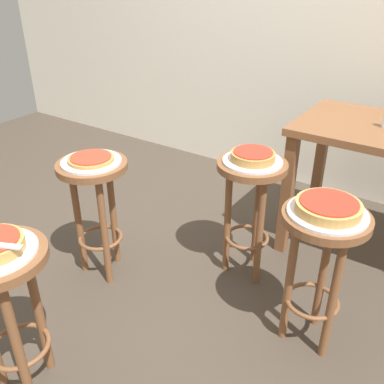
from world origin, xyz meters
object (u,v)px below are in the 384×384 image
(stool_middle, at_px, (95,195))
(stool_rear, at_px, (250,195))
(pizza_leftside, at_px, (328,207))
(serving_plate_leftside, at_px, (327,213))
(pizza_middle, at_px, (91,159))
(serving_plate_rear, at_px, (253,161))
(serving_plate_middle, at_px, (91,162))
(stool_foreground, at_px, (5,294))
(stool_leftside, at_px, (320,252))
(pizza_rear, at_px, (253,156))

(stool_middle, relative_size, stool_rear, 1.00)
(pizza_leftside, xyz_separation_m, stool_rear, (-0.46, 0.28, -0.21))
(serving_plate_leftside, relative_size, stool_rear, 0.47)
(pizza_middle, bearing_deg, serving_plate_rear, 34.37)
(serving_plate_middle, height_order, pizza_middle, pizza_middle)
(stool_foreground, xyz_separation_m, stool_leftside, (0.84, 0.87, 0.00))
(pizza_middle, xyz_separation_m, serving_plate_rear, (0.65, 0.44, -0.02))
(serving_plate_middle, distance_m, pizza_leftside, 1.12)
(pizza_rear, bearing_deg, pizza_leftside, -30.89)
(stool_middle, relative_size, serving_plate_middle, 2.25)
(serving_plate_middle, bearing_deg, stool_leftside, 8.56)
(stool_middle, bearing_deg, serving_plate_rear, 34.37)
(stool_middle, height_order, stool_rear, same)
(stool_rear, distance_m, pizza_rear, 0.21)
(stool_leftside, height_order, serving_plate_rear, serving_plate_rear)
(stool_rear, xyz_separation_m, pizza_rear, (0.00, 0.00, 0.21))
(stool_foreground, bearing_deg, serving_plate_middle, 110.72)
(serving_plate_leftside, xyz_separation_m, pizza_leftside, (0.00, -0.00, 0.03))
(pizza_middle, bearing_deg, pizza_rear, 34.37)
(stool_rear, bearing_deg, stool_middle, -145.63)
(stool_foreground, bearing_deg, stool_rear, 71.60)
(stool_middle, distance_m, serving_plate_leftside, 1.14)
(stool_middle, distance_m, stool_leftside, 1.12)
(stool_leftside, height_order, serving_plate_leftside, serving_plate_leftside)
(stool_foreground, bearing_deg, pizza_leftside, 45.93)
(stool_middle, height_order, serving_plate_leftside, serving_plate_leftside)
(serving_plate_leftside, bearing_deg, serving_plate_rear, 149.11)
(serving_plate_middle, distance_m, pizza_middle, 0.02)
(serving_plate_middle, distance_m, serving_plate_leftside, 1.12)
(stool_foreground, height_order, stool_rear, same)
(serving_plate_rear, bearing_deg, stool_leftside, -30.89)
(stool_foreground, bearing_deg, stool_middle, 110.72)
(pizza_leftside, bearing_deg, stool_foreground, -134.07)
(stool_foreground, height_order, pizza_leftside, pizza_leftside)
(stool_foreground, distance_m, pizza_middle, 0.78)
(stool_leftside, bearing_deg, stool_rear, 149.11)
(stool_foreground, relative_size, serving_plate_rear, 2.24)
(stool_middle, distance_m, pizza_rear, 0.81)
(stool_middle, bearing_deg, serving_plate_middle, 90.00)
(pizza_middle, height_order, stool_leftside, pizza_middle)
(stool_leftside, distance_m, pizza_leftside, 0.21)
(stool_foreground, distance_m, serving_plate_leftside, 1.23)
(stool_leftside, relative_size, pizza_leftside, 2.60)
(stool_leftside, xyz_separation_m, stool_rear, (-0.46, 0.28, 0.00))
(stool_middle, relative_size, stool_leftside, 1.00)
(pizza_leftside, bearing_deg, serving_plate_rear, 149.11)
(stool_foreground, xyz_separation_m, serving_plate_leftside, (0.84, 0.87, 0.19))
(stool_rear, relative_size, pizza_rear, 3.05)
(pizza_middle, relative_size, stool_rear, 0.34)
(pizza_middle, distance_m, serving_plate_rear, 0.79)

